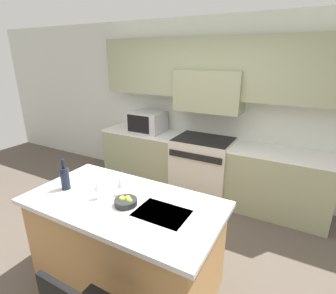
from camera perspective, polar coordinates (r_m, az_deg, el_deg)
The scene contains 10 objects.
ground_plane at distance 3.11m, azimuth -6.65°, elevation -24.59°, with size 10.00×10.00×0.00m, color brown.
back_cabinetry at distance 4.13m, azimuth 9.60°, elevation 11.43°, with size 10.00×0.46×2.70m.
back_counter at distance 4.22m, azimuth 7.60°, elevation -4.47°, with size 3.59×0.62×0.92m.
range_stove at distance 4.19m, azimuth 7.50°, elevation -4.36°, with size 0.89×0.70×0.95m.
microwave at distance 4.46m, azimuth -4.43°, elevation 5.52°, with size 0.54×0.45×0.35m.
kitchen_island at distance 2.69m, azimuth -9.21°, elevation -19.76°, with size 1.80×0.94×0.91m.
wine_bottle at distance 2.73m, azimuth -21.52°, elevation -6.25°, with size 0.08×0.08×0.31m.
wine_glass_near at distance 2.45m, azimuth -15.09°, elevation -8.14°, with size 0.07×0.07×0.19m.
wine_glass_far at distance 2.47m, azimuth -10.34°, elevation -7.57°, with size 0.07×0.07×0.19m.
fruit_bowl at distance 2.36m, azimuth -9.15°, elevation -11.65°, with size 0.20×0.20×0.08m.
Camera 1 is at (1.36, -1.79, 2.15)m, focal length 28.00 mm.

